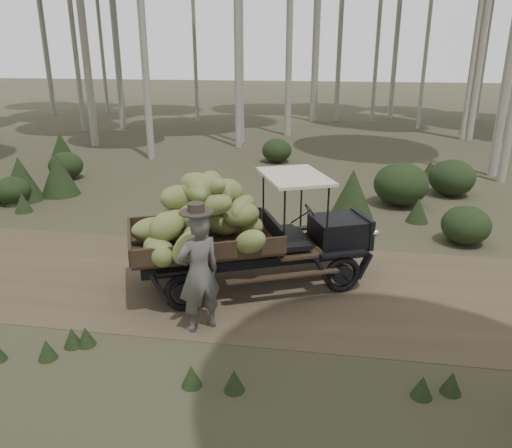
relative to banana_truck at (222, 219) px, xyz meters
name	(u,v)px	position (x,y,z in m)	size (l,w,h in m)	color
ground	(212,282)	(-0.26, 0.21, -1.32)	(120.00, 120.00, 0.00)	#473D2B
dirt_track	(212,281)	(-0.26, 0.21, -1.32)	(70.00, 4.00, 0.01)	brown
banana_truck	(222,219)	(0.00, 0.00, 0.00)	(4.53, 3.12, 2.20)	black
farmer	(199,272)	(-0.03, -1.41, -0.36)	(0.81, 0.78, 2.02)	#53514C
undergrowth	(180,222)	(-1.39, 1.89, -0.79)	(22.09, 23.81, 1.33)	#233319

